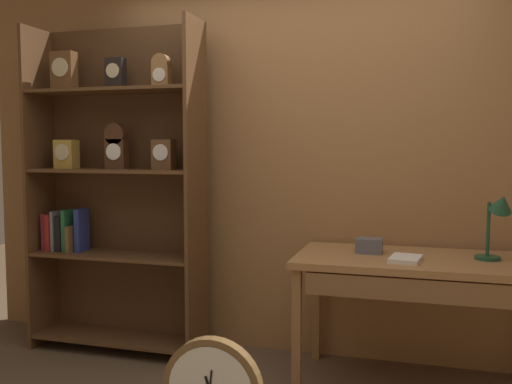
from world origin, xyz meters
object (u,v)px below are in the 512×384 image
object	(u,v)px
workbench	(420,273)
bookshelf	(114,189)
desk_lamp	(498,217)
open_repair_manual	(406,259)
toolbox_small	(369,246)

from	to	relation	value
workbench	bookshelf	bearing A→B (deg)	176.45
desk_lamp	open_repair_manual	world-z (taller)	desk_lamp
bookshelf	open_repair_manual	size ratio (longest dim) A/B	10.17
toolbox_small	bookshelf	bearing A→B (deg)	178.70
workbench	open_repair_manual	size ratio (longest dim) A/B	6.44
bookshelf	open_repair_manual	distance (m)	2.00
workbench	desk_lamp	xyz separation A→B (m)	(0.40, 0.04, 0.33)
bookshelf	open_repair_manual	world-z (taller)	bookshelf
bookshelf	desk_lamp	distance (m)	2.45
workbench	toolbox_small	size ratio (longest dim) A/B	9.30
desk_lamp	toolbox_small	distance (m)	0.73
workbench	toolbox_small	xyz separation A→B (m)	(-0.30, 0.09, 0.13)
workbench	desk_lamp	world-z (taller)	desk_lamp
desk_lamp	toolbox_small	xyz separation A→B (m)	(-0.70, 0.05, -0.21)
workbench	toolbox_small	bearing A→B (deg)	163.70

